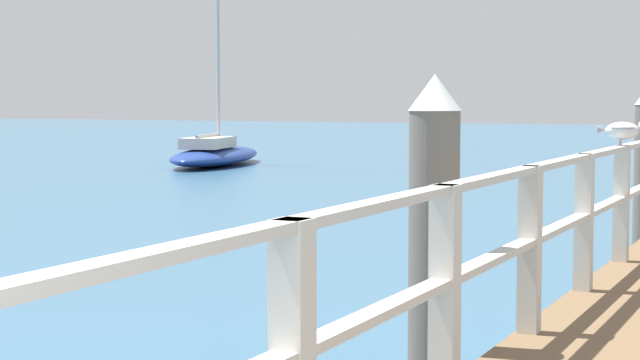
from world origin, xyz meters
name	(u,v)px	position (x,y,z in m)	size (l,w,h in m)	color
dock_piling_near	(434,254)	(-1.42, 4.79, 1.01)	(0.29, 0.29, 2.00)	#6B6056
seagull_foreground	(623,130)	(-1.03, 8.44, 1.61)	(0.47, 0.24, 0.21)	white
boat_0	(215,154)	(-15.14, 25.08, 0.34)	(3.33, 6.34, 6.63)	navy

